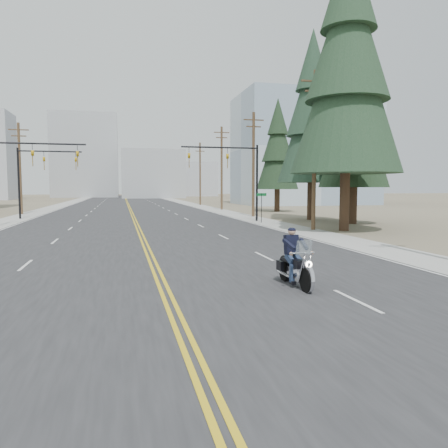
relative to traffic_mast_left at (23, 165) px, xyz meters
The scene contains 23 objects.
ground_plane 33.60m from the traffic_mast_left, 74.33° to the right, with size 400.00×400.00×0.00m, color #776D56.
road 39.36m from the traffic_mast_left, 76.71° to the left, with size 20.00×200.00×0.01m, color #303033.
sidewalk_left 38.40m from the traffic_mast_left, 93.80° to the left, with size 3.00×200.00×0.01m, color #A5A5A0.
sidewalk_right 43.45m from the traffic_mast_left, 61.68° to the left, with size 3.00×200.00×0.01m, color #A5A5A0.
traffic_mast_left is the anchor object (origin of this frame).
traffic_mast_right 17.95m from the traffic_mast_left, ahead, with size 7.10×0.26×7.00m.
traffic_mast_far 8.01m from the traffic_mast_left, 92.40° to the left, with size 6.10×0.26×7.00m.
street_sign 20.12m from the traffic_mast_left, ahead, with size 0.90×0.06×2.62m.
utility_pole_b 23.31m from the traffic_mast_left, 22.74° to the right, with size 2.20×0.30×11.50m.
utility_pole_c 22.31m from the traffic_mast_left, 15.61° to the left, with size 2.20×0.30×11.00m.
utility_pole_d 30.06m from the traffic_mast_left, 44.36° to the left, with size 2.20×0.30×11.50m.
utility_pole_e 43.66m from the traffic_mast_left, 60.53° to the left, with size 2.20×0.30×11.00m.
utility_pole_left 16.39m from the traffic_mast_left, 102.42° to the left, with size 2.20×0.30×10.50m.
glass_building 56.11m from the traffic_mast_left, 42.84° to the left, with size 24.00×16.00×20.00m, color #9EB5CC.
haze_bldg_b 94.56m from the traffic_mast_left, 79.66° to the left, with size 18.00×14.00×14.00m, color #ADB2B7.
haze_bldg_c 92.19m from the traffic_mast_left, 57.88° to the left, with size 16.00×12.00×18.00m, color #B7BCC6.
haze_bldg_d 108.34m from the traffic_mast_left, 91.60° to the left, with size 20.00×15.00×26.00m, color #ADB2B7.
haze_bldg_e 122.80m from the traffic_mast_left, 73.94° to the left, with size 14.00×14.00×12.00m, color #B7BCC6.
motorcyclist 29.28m from the traffic_mast_left, 63.27° to the right, with size 1.02×2.37×1.85m, color black, non-canonical shape.
conifer_near 26.39m from the traffic_mast_left, 23.16° to the right, with size 7.81×7.81×20.66m.
conifer_mid 27.82m from the traffic_mast_left, ahead, with size 5.88×5.88×15.69m.
conifer_tall 26.20m from the traffic_mast_left, ahead, with size 6.49×6.49×18.03m.
conifer_far 31.52m from the traffic_mast_left, 28.66° to the left, with size 5.42×5.42×14.52m.
Camera 1 is at (-1.23, -6.59, 3.13)m, focal length 35.00 mm.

